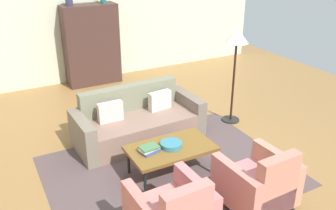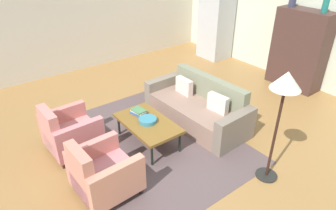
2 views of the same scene
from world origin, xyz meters
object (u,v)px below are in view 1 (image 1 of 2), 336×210
(coffee_table, at_px, (171,149))
(book_stack, at_px, (149,149))
(armchair_right, at_px, (259,185))
(couch, at_px, (137,122))
(cabinet, at_px, (91,45))
(floor_lamp, at_px, (236,45))
(fruit_bowl, at_px, (171,145))

(coffee_table, distance_m, book_stack, 0.33)
(armchair_right, relative_size, book_stack, 2.95)
(couch, bearing_deg, book_stack, 72.68)
(cabinet, height_order, floor_lamp, cabinet)
(fruit_bowl, xyz_separation_m, floor_lamp, (1.78, 0.96, 0.98))
(armchair_right, height_order, fruit_bowl, armchair_right)
(couch, distance_m, floor_lamp, 2.14)
(coffee_table, height_order, fruit_bowl, fruit_bowl)
(armchair_right, bearing_deg, book_stack, 125.34)
(couch, relative_size, cabinet, 1.18)
(floor_lamp, bearing_deg, book_stack, -156.07)
(fruit_bowl, height_order, book_stack, book_stack)
(coffee_table, bearing_deg, cabinet, 87.64)
(couch, distance_m, armchair_right, 2.43)
(book_stack, height_order, cabinet, cabinet)
(couch, xyz_separation_m, fruit_bowl, (0.01, -1.19, 0.18))
(fruit_bowl, relative_size, floor_lamp, 0.18)
(couch, xyz_separation_m, book_stack, (-0.32, -1.16, 0.18))
(book_stack, bearing_deg, floor_lamp, 23.93)
(floor_lamp, bearing_deg, cabinet, 117.29)
(armchair_right, bearing_deg, fruit_bowl, 114.65)
(couch, relative_size, fruit_bowl, 6.97)
(armchair_right, distance_m, cabinet, 5.31)
(couch, xyz_separation_m, coffee_table, (0.00, -1.19, 0.11))
(cabinet, bearing_deg, coffee_table, -92.36)
(armchair_right, xyz_separation_m, cabinet, (-0.43, 5.26, 0.56))
(couch, xyz_separation_m, floor_lamp, (1.79, -0.23, 1.16))
(armchair_right, xyz_separation_m, book_stack, (-0.92, 1.19, 0.13))
(coffee_table, distance_m, fruit_bowl, 0.07)
(floor_lamp, bearing_deg, coffee_table, -151.78)
(armchair_right, bearing_deg, couch, 102.00)
(armchair_right, height_order, cabinet, cabinet)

